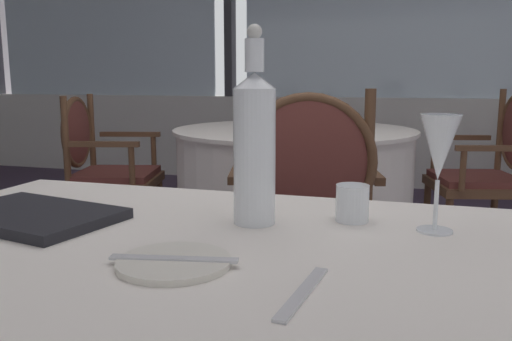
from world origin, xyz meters
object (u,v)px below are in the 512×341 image
dining_chair_0_0 (493,163)px  dining_chair_0_2 (101,162)px  side_plate (174,262)px  dining_chair_0_1 (289,145)px  water_bottle (255,144)px  water_tumbler (352,203)px  menu_book (31,215)px  wine_glass (439,150)px  dining_chair_0_3 (305,207)px

dining_chair_0_0 → dining_chair_0_2: dining_chair_0_0 is taller
side_plate → dining_chair_0_1: dining_chair_0_1 is taller
water_bottle → dining_chair_0_1: 3.07m
water_bottle → water_tumbler: bearing=20.6°
menu_book → wine_glass: bearing=22.3°
wine_glass → menu_book: (-0.76, -0.14, -0.14)m
dining_chair_0_0 → wine_glass: bearing=65.3°
dining_chair_0_0 → dining_chair_0_1: 1.55m
side_plate → dining_chair_0_0: (0.77, 2.46, -0.19)m
dining_chair_0_0 → dining_chair_0_3: dining_chair_0_3 is taller
dining_chair_0_0 → water_tumbler: bearing=61.3°
wine_glass → dining_chair_0_1: (-0.95, 2.95, -0.37)m
water_bottle → dining_chair_0_3: size_ratio=0.37×
side_plate → menu_book: (-0.38, 0.15, 0.01)m
water_bottle → dining_chair_0_2: 2.20m
water_tumbler → dining_chair_0_1: bearing=105.3°
menu_book → dining_chair_0_2: dining_chair_0_2 is taller
wine_glass → side_plate: bearing=-141.9°
dining_chair_0_1 → dining_chair_0_2: 1.55m
water_bottle → dining_chair_0_0: (0.72, 2.20, -0.34)m
water_bottle → dining_chair_0_2: size_ratio=0.40×
water_tumbler → water_bottle: bearing=-159.4°
wine_glass → dining_chair_0_3: bearing=116.2°
water_bottle → wine_glass: water_bottle is taller
wine_glass → dining_chair_0_0: 2.22m
menu_book → dining_chair_0_0: size_ratio=0.34×
menu_book → dining_chair_0_1: 3.11m
dining_chair_0_1 → water_bottle: bearing=-2.7°
dining_chair_0_3 → dining_chair_0_2: bearing=44.7°
water_bottle → dining_chair_0_1: size_ratio=0.41×
water_tumbler → dining_chair_0_2: size_ratio=0.08×
dining_chair_0_0 → dining_chair_0_3: (-0.79, -1.35, 0.01)m
side_plate → dining_chair_0_1: bearing=100.0°
water_bottle → dining_chair_0_3: (-0.07, 0.85, -0.33)m
wine_glass → dining_chair_0_3: (-0.40, 0.82, -0.32)m
water_bottle → water_tumbler: size_ratio=5.17×
dining_chair_0_3 → wine_glass: bearing=-168.3°
water_bottle → dining_chair_0_0: 2.34m
dining_chair_0_2 → water_tumbler: bearing=-59.4°
menu_book → water_tumbler: bearing=27.6°
dining_chair_0_1 → dining_chair_0_2: bearing=-45.0°
water_bottle → dining_chair_0_3: 0.92m
side_plate → menu_book: menu_book is taller
dining_chair_0_2 → dining_chair_0_0: bearing=-0.0°
dining_chair_0_1 → dining_chair_0_3: (0.55, -2.13, 0.05)m
side_plate → menu_book: size_ratio=0.52×
dining_chair_0_0 → side_plate: bearing=58.2°
water_tumbler → menu_book: (-0.60, -0.17, -0.03)m
side_plate → dining_chair_0_2: (-1.36, 1.91, -0.20)m
side_plate → dining_chair_0_1: (-0.57, 3.25, -0.23)m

